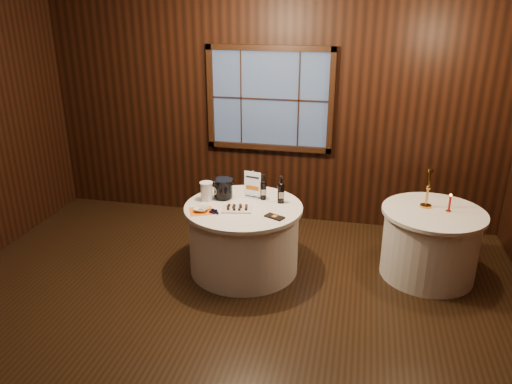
% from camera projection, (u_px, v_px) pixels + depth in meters
% --- Properties ---
extents(ground, '(6.00, 6.00, 0.00)m').
position_uv_depth(ground, '(220.00, 320.00, 4.75)').
color(ground, black).
rests_on(ground, ground).
extents(back_wall, '(6.00, 0.10, 3.00)m').
position_uv_depth(back_wall, '(270.00, 107.00, 6.44)').
color(back_wall, black).
rests_on(back_wall, ground).
extents(main_table, '(1.28, 1.28, 0.77)m').
position_uv_depth(main_table, '(244.00, 238.00, 5.52)').
color(main_table, white).
rests_on(main_table, ground).
extents(side_table, '(1.08, 1.08, 0.77)m').
position_uv_depth(side_table, '(430.00, 243.00, 5.39)').
color(side_table, white).
rests_on(side_table, ground).
extents(sign_stand, '(0.19, 0.13, 0.32)m').
position_uv_depth(sign_stand, '(253.00, 189.00, 5.56)').
color(sign_stand, silver).
rests_on(sign_stand, main_table).
extents(port_bottle_left, '(0.07, 0.08, 0.29)m').
position_uv_depth(port_bottle_left, '(263.00, 189.00, 5.51)').
color(port_bottle_left, black).
rests_on(port_bottle_left, main_table).
extents(port_bottle_right, '(0.07, 0.08, 0.31)m').
position_uv_depth(port_bottle_right, '(281.00, 191.00, 5.41)').
color(port_bottle_right, black).
rests_on(port_bottle_right, main_table).
extents(ice_bucket, '(0.22, 0.22, 0.23)m').
position_uv_depth(ice_bucket, '(223.00, 188.00, 5.54)').
color(ice_bucket, black).
rests_on(ice_bucket, main_table).
extents(chocolate_plate, '(0.34, 0.26, 0.04)m').
position_uv_depth(chocolate_plate, '(237.00, 208.00, 5.27)').
color(chocolate_plate, silver).
rests_on(chocolate_plate, main_table).
extents(chocolate_box, '(0.22, 0.17, 0.02)m').
position_uv_depth(chocolate_box, '(275.00, 217.00, 5.09)').
color(chocolate_box, black).
rests_on(chocolate_box, main_table).
extents(grape_bunch, '(0.18, 0.11, 0.04)m').
position_uv_depth(grape_bunch, '(215.00, 211.00, 5.20)').
color(grape_bunch, black).
rests_on(grape_bunch, main_table).
extents(glass_pitcher, '(0.19, 0.15, 0.21)m').
position_uv_depth(glass_pitcher, '(207.00, 191.00, 5.50)').
color(glass_pitcher, silver).
rests_on(glass_pitcher, main_table).
extents(orange_napkin, '(0.31, 0.31, 0.00)m').
position_uv_depth(orange_napkin, '(201.00, 211.00, 5.24)').
color(orange_napkin, orange).
rests_on(orange_napkin, main_table).
extents(cracker_bowl, '(0.17, 0.17, 0.04)m').
position_uv_depth(cracker_bowl, '(201.00, 209.00, 5.23)').
color(cracker_bowl, silver).
rests_on(cracker_bowl, orange_napkin).
extents(brass_candlestick, '(0.12, 0.12, 0.43)m').
position_uv_depth(brass_candlestick, '(427.00, 193.00, 5.30)').
color(brass_candlestick, '#B88B39').
rests_on(brass_candlestick, side_table).
extents(red_candle, '(0.05, 0.05, 0.20)m').
position_uv_depth(red_candle, '(449.00, 205.00, 5.20)').
color(red_candle, '#B88B39').
rests_on(red_candle, side_table).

